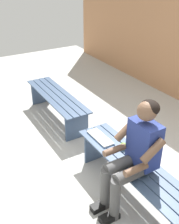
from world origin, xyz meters
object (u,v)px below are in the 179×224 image
(bench_far, at_px, (57,101))
(person_seated, at_px, (134,153))
(bench_near, at_px, (134,171))
(apple, at_px, (123,146))
(book_open, at_px, (100,138))

(bench_far, height_order, person_seated, person_seated)
(bench_near, bearing_deg, bench_far, -0.00)
(apple, bearing_deg, bench_far, 1.83)
(bench_far, relative_size, apple, 20.28)
(bench_near, relative_size, person_seated, 1.41)
(person_seated, xyz_separation_m, book_open, (0.69, -0.04, -0.23))
(bench_far, xyz_separation_m, person_seated, (-2.14, 0.10, 0.35))
(person_seated, bearing_deg, bench_near, -48.17)
(bench_near, xyz_separation_m, bench_far, (2.05, -0.00, -0.00))
(bench_far, distance_m, apple, 1.78)
(book_open, bearing_deg, apple, -159.62)
(bench_near, height_order, book_open, book_open)
(person_seated, relative_size, book_open, 3.05)
(person_seated, height_order, apple, person_seated)
(bench_near, xyz_separation_m, apple, (0.28, -0.06, 0.15))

